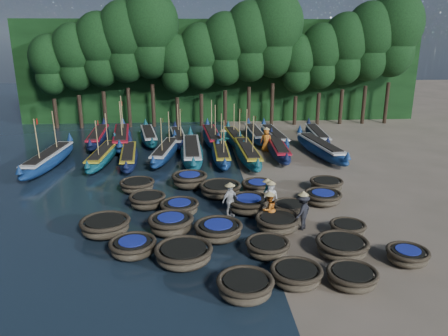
{
  "coord_description": "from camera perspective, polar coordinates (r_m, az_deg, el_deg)",
  "views": [
    {
      "loc": [
        -3.11,
        -22.01,
        8.76
      ],
      "look_at": [
        -1.35,
        1.86,
        1.3
      ],
      "focal_mm": 35.0,
      "sensor_mm": 36.0,
      "label": 1
    }
  ],
  "objects": [
    {
      "name": "ground",
      "position": [
        23.89,
        3.56,
        -4.23
      ],
      "size": [
        120.0,
        120.0,
        0.0
      ],
      "primitive_type": "plane",
      "color": "gray",
      "rests_on": "ground"
    },
    {
      "name": "foliage_wall",
      "position": [
        45.77,
        -0.32,
        12.6
      ],
      "size": [
        40.0,
        3.0,
        10.0
      ],
      "primitive_type": "cube",
      "color": "black",
      "rests_on": "ground"
    },
    {
      "name": "coracle_2",
      "position": [
        15.49,
        2.79,
        -15.23
      ],
      "size": [
        2.13,
        2.13,
        0.76
      ],
      "rotation": [
        0.0,
        0.0,
        0.17
      ],
      "color": "brown",
      "rests_on": "ground"
    },
    {
      "name": "coracle_3",
      "position": [
        16.4,
        9.43,
        -13.62
      ],
      "size": [
        1.93,
        1.93,
        0.69
      ],
      "rotation": [
        0.0,
        0.0,
        -0.05
      ],
      "color": "brown",
      "rests_on": "ground"
    },
    {
      "name": "coracle_4",
      "position": [
        16.76,
        16.38,
        -13.52
      ],
      "size": [
        2.1,
        2.1,
        0.65
      ],
      "rotation": [
        0.0,
        0.0,
        -0.24
      ],
      "color": "brown",
      "rests_on": "ground"
    },
    {
      "name": "coracle_5",
      "position": [
        18.44,
        -11.82,
        -10.05
      ],
      "size": [
        1.97,
        1.97,
        0.69
      ],
      "rotation": [
        0.0,
        0.0,
        -0.1
      ],
      "color": "brown",
      "rests_on": "ground"
    },
    {
      "name": "coracle_6",
      "position": [
        17.53,
        -5.27,
        -11.14
      ],
      "size": [
        2.75,
        2.75,
        0.76
      ],
      "rotation": [
        0.0,
        0.0,
        0.34
      ],
      "color": "brown",
      "rests_on": "ground"
    },
    {
      "name": "coracle_7",
      "position": [
        18.14,
        5.71,
        -10.28
      ],
      "size": [
        1.85,
        1.85,
        0.68
      ],
      "rotation": [
        0.0,
        0.0,
        -0.1
      ],
      "color": "brown",
      "rests_on": "ground"
    },
    {
      "name": "coracle_8",
      "position": [
        18.64,
        15.15,
        -9.92
      ],
      "size": [
        2.66,
        2.66,
        0.74
      ],
      "rotation": [
        0.0,
        0.0,
        0.42
      ],
      "color": "brown",
      "rests_on": "ground"
    },
    {
      "name": "coracle_9",
      "position": [
        18.92,
        22.84,
        -10.5
      ],
      "size": [
        1.97,
        1.97,
        0.63
      ],
      "rotation": [
        0.0,
        0.0,
        -0.34
      ],
      "color": "brown",
      "rests_on": "ground"
    },
    {
      "name": "coracle_10",
      "position": [
        20.47,
        -15.24,
        -7.32
      ],
      "size": [
        2.27,
        2.27,
        0.77
      ],
      "rotation": [
        0.0,
        0.0,
        0.02
      ],
      "color": "brown",
      "rests_on": "ground"
    },
    {
      "name": "coracle_11",
      "position": [
        20.0,
        -6.94,
        -7.27
      ],
      "size": [
        2.5,
        2.5,
        0.84
      ],
      "rotation": [
        0.0,
        0.0,
        -0.41
      ],
      "color": "brown",
      "rests_on": "ground"
    },
    {
      "name": "coracle_12",
      "position": [
        19.41,
        -0.74,
        -8.12
      ],
      "size": [
        2.16,
        2.16,
        0.73
      ],
      "rotation": [
        0.0,
        0.0,
        0.07
      ],
      "color": "brown",
      "rests_on": "ground"
    },
    {
      "name": "coracle_13",
      "position": [
        20.25,
        7.01,
        -7.12
      ],
      "size": [
        2.39,
        2.39,
        0.75
      ],
      "rotation": [
        0.0,
        0.0,
        -0.31
      ],
      "color": "brown",
      "rests_on": "ground"
    },
    {
      "name": "coracle_14",
      "position": [
        20.44,
        15.85,
        -7.63
      ],
      "size": [
        1.62,
        1.62,
        0.64
      ],
      "rotation": [
        0.0,
        0.0,
        -0.01
      ],
      "color": "brown",
      "rests_on": "ground"
    },
    {
      "name": "coracle_15",
      "position": [
        23.03,
        -9.98,
        -4.19
      ],
      "size": [
        1.98,
        1.98,
        0.73
      ],
      "rotation": [
        0.0,
        0.0,
        -0.14
      ],
      "color": "brown",
      "rests_on": "ground"
    },
    {
      "name": "coracle_16",
      "position": [
        21.91,
        -5.82,
        -5.18
      ],
      "size": [
        1.96,
        1.96,
        0.72
      ],
      "rotation": [
        0.0,
        0.0,
        -0.02
      ],
      "color": "brown",
      "rests_on": "ground"
    },
    {
      "name": "coracle_17",
      "position": [
        22.16,
        3.21,
        -4.71
      ],
      "size": [
        2.47,
        2.47,
        0.8
      ],
      "rotation": [
        0.0,
        0.0,
        0.25
      ],
      "color": "brown",
      "rests_on": "ground"
    },
    {
      "name": "coracle_18",
      "position": [
        22.1,
        8.59,
        -5.2
      ],
      "size": [
        2.08,
        2.08,
        0.65
      ],
      "rotation": [
        0.0,
        0.0,
        -0.33
      ],
      "color": "brown",
      "rests_on": "ground"
    },
    {
      "name": "coracle_19",
      "position": [
        23.77,
        12.78,
        -3.76
      ],
      "size": [
        2.23,
        2.23,
        0.67
      ],
      "rotation": [
        0.0,
        0.0,
        0.22
      ],
      "color": "brown",
      "rests_on": "ground"
    },
    {
      "name": "coracle_20",
      "position": [
        25.41,
        -11.26,
        -2.25
      ],
      "size": [
        2.08,
        2.08,
        0.7
      ],
      "rotation": [
        0.0,
        0.0,
        -0.14
      ],
      "color": "brown",
      "rests_on": "ground"
    },
    {
      "name": "coracle_21",
      "position": [
        25.67,
        -4.52,
        -1.54
      ],
      "size": [
        2.51,
        2.51,
        0.85
      ],
      "rotation": [
        0.0,
        0.0,
        -0.38
      ],
      "color": "brown",
      "rests_on": "ground"
    },
    {
      "name": "coracle_22",
      "position": [
        24.21,
        -0.47,
        -2.8
      ],
      "size": [
        2.38,
        2.38,
        0.77
      ],
      "rotation": [
        0.0,
        0.0,
        0.11
      ],
      "color": "brown",
      "rests_on": "ground"
    },
    {
      "name": "coracle_23",
      "position": [
        24.84,
        4.45,
        -2.43
      ],
      "size": [
        1.88,
        1.88,
        0.69
      ],
      "rotation": [
        0.0,
        0.0,
        -0.09
      ],
      "color": "brown",
      "rests_on": "ground"
    },
    {
      "name": "coracle_24",
      "position": [
        25.69,
        13.21,
        -2.13
      ],
      "size": [
        1.92,
        1.92,
        0.72
      ],
      "rotation": [
        0.0,
        0.0,
        0.07
      ],
      "color": "brown",
      "rests_on": "ground"
    },
    {
      "name": "long_boat_0",
      "position": [
        31.69,
        -21.93,
        1.07
      ],
      "size": [
        2.32,
        8.56,
        3.65
      ],
      "rotation": [
        0.0,
        0.0,
        -0.1
      ],
      "color": "navy",
      "rests_on": "ground"
    },
    {
      "name": "long_boat_1",
      "position": [
        31.6,
        -15.52,
        1.56
      ],
      "size": [
        1.84,
        7.78,
        3.31
      ],
      "rotation": [
        0.0,
        0.0,
        -0.06
      ],
      "color": "#104F5D",
      "rests_on": "ground"
    },
    {
      "name": "long_boat_2",
      "position": [
        31.09,
        -12.35,
        1.49
      ],
      "size": [
        1.99,
        7.38,
        1.3
      ],
      "rotation": [
        0.0,
        0.0,
        0.1
      ],
      "color": "#10173E",
      "rests_on": "ground"
    },
    {
      "name": "long_boat_3",
      "position": [
        31.78,
        -7.68,
        2.12
      ],
      "size": [
        2.5,
        7.59,
        3.26
      ],
      "rotation": [
        0.0,
        0.0,
        -0.16
      ],
      "color": "navy",
      "rests_on": "ground"
    },
    {
      "name": "long_boat_4",
      "position": [
        31.21,
        -4.23,
        2.11
      ],
      "size": [
        1.78,
        9.05,
        1.59
      ],
      "rotation": [
        0.0,
        0.0,
        0.02
      ],
      "color": "#104F5D",
      "rests_on": "ground"
    },
    {
      "name": "long_boat_5",
      "position": [
        31.07,
        -0.37,
        1.9
      ],
      "size": [
        1.33,
        7.52,
        3.19
      ],
      "rotation": [
        0.0,
        0.0,
        -0.0
      ],
      "color": "navy",
      "rests_on": "ground"
    },
    {
      "name": "long_boat_6",
      "position": [
        30.94,
        3.08,
        1.91
      ],
      "size": [
        1.75,
        8.3,
        3.53
      ],
      "rotation": [
        0.0,
        0.0,
        0.04
      ],
      "color": "#104F5D",
      "rests_on": "ground"
    },
    {
      "name": "long_boat_7",
      "position": [
        32.5,
        7.06,
        2.5
      ],
      "size": [
        1.68,
        7.86,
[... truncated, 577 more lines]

